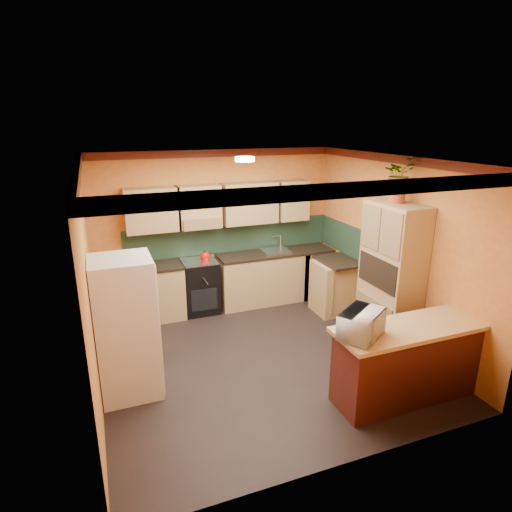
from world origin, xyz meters
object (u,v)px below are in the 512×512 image
Objects in this scene: pantry at (391,277)px; stove at (200,286)px; base_cabinets_back at (235,282)px; breakfast_bar at (409,363)px; microwave at (361,324)px; fridge at (126,328)px.

stove is at bearing 137.09° from pantry.
breakfast_bar is at bearing -71.32° from base_cabinets_back.
base_cabinets_back is 6.94× the size of microwave.
breakfast_bar is (-0.54, -1.13, -0.61)m from pantry.
stove is at bearing -180.00° from base_cabinets_back.
pantry is 1.17× the size of breakfast_bar.
microwave is at bearing -138.04° from pantry.
base_cabinets_back is 2.80m from fridge.
base_cabinets_back is 2.03× the size of breakfast_bar.
microwave is (1.00, -3.23, 0.62)m from stove.
fridge is 3.34m from breakfast_bar.
base_cabinets_back is 2.73m from pantry.
fridge reaches higher than microwave.
microwave is (2.34, -1.28, 0.23)m from fridge.
microwave reaches higher than base_cabinets_back.
pantry is 3.99× the size of microwave.
pantry reaches higher than fridge.
base_cabinets_back and breakfast_bar have the same top height.
breakfast_bar is at bearing -115.57° from pantry.
microwave reaches higher than breakfast_bar.
fridge is 3.61m from pantry.
breakfast_bar is (3.06, -1.28, -0.41)m from fridge.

